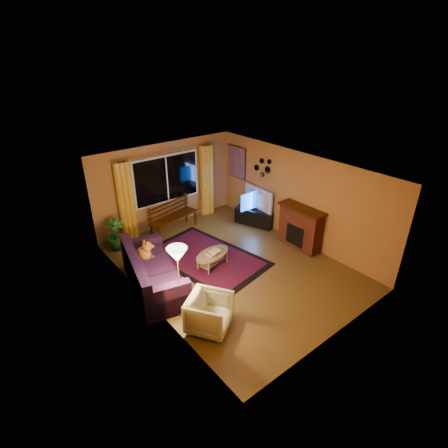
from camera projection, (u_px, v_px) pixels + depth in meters
floor at (231, 266)px, 8.70m from camera, size 4.50×6.00×0.02m
ceiling at (233, 169)px, 7.55m from camera, size 4.50×6.00×0.02m
wall_back at (166, 185)px, 10.22m from camera, size 4.50×0.02×2.50m
wall_left at (144, 253)px, 6.87m from camera, size 0.02×6.00×2.50m
wall_right at (297, 197)px, 9.38m from camera, size 0.02×6.00×2.50m
window at (167, 179)px, 10.09m from camera, size 2.00×0.02×1.30m
curtain_rod at (166, 152)px, 9.69m from camera, size 3.20×0.03×0.03m
curtain_left at (126, 202)px, 9.44m from camera, size 0.36×0.36×2.24m
curtain_right at (206, 180)px, 10.94m from camera, size 0.36×0.36×2.24m
bench at (174, 224)px, 10.19m from camera, size 1.63×0.81×0.47m
potted_plant at (115, 234)px, 9.25m from camera, size 0.65×0.65×0.88m
sofa at (154, 270)px, 7.73m from camera, size 1.46×2.43×0.92m
dog at (144, 251)px, 8.00m from camera, size 0.46×0.52×0.48m
armchair at (209, 311)px, 6.62m from camera, size 1.04×1.03×0.80m
floor_lamp at (179, 281)px, 6.85m from camera, size 0.31×0.31×1.53m
rug at (206, 258)px, 9.01m from camera, size 2.41×3.31×0.02m
coffee_table at (213, 260)px, 8.61m from camera, size 1.19×1.19×0.36m
tv_console at (255, 217)px, 10.60m from camera, size 0.79×1.26×0.50m
television at (256, 199)px, 10.34m from camera, size 0.19×1.16×0.66m
fireplace at (300, 228)px, 9.31m from camera, size 0.40×1.20×1.10m
mirror_cluster at (262, 166)px, 10.01m from camera, size 0.06×0.60×0.56m
painting at (237, 162)px, 10.88m from camera, size 0.04×0.76×0.96m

